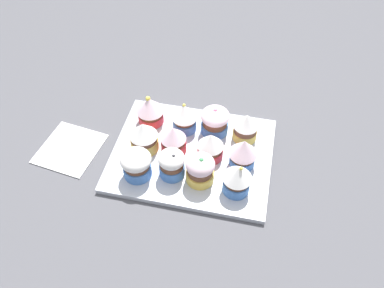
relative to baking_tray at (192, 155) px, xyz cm
name	(u,v)px	position (x,y,z in cm)	size (l,w,h in cm)	color
ground_plane	(192,161)	(0.00, 0.00, -2.10)	(180.00, 180.00, 3.00)	#4C4C51
baking_tray	(192,155)	(0.00, 0.00, 0.00)	(34.38, 27.28, 1.20)	silver
cupcake_0	(246,126)	(-10.55, -6.90, 4.22)	(5.46, 5.46, 7.13)	#EFC651
cupcake_1	(215,121)	(-3.61, -7.45, 3.97)	(6.43, 6.43, 6.83)	#477AC6
cupcake_2	(184,117)	(3.19, -6.79, 4.36)	(5.75, 5.75, 7.46)	#477AC6
cupcake_3	(150,110)	(11.35, -7.47, 4.26)	(6.31, 6.31, 7.37)	#D1333D
cupcake_4	(243,152)	(-10.95, 0.62, 4.41)	(5.97, 5.97, 7.23)	#477AC6
cupcake_5	(210,147)	(-3.98, 0.25, 4.05)	(5.56, 5.56, 6.84)	#D1333D
cupcake_6	(173,139)	(4.05, -0.01, 4.15)	(5.51, 5.51, 7.07)	#D1333D
cupcake_7	(144,136)	(10.42, 0.63, 4.34)	(6.06, 6.06, 7.45)	#EFC651
cupcake_8	(237,178)	(-10.62, 7.48, 4.40)	(5.86, 5.86, 7.53)	#477AC6
cupcake_9	(200,169)	(-3.06, 6.44, 4.03)	(5.94, 5.94, 7.08)	#EFC651
cupcake_10	(172,164)	(2.86, 6.28, 3.95)	(5.44, 5.44, 6.79)	#477AC6
cupcake_11	(136,164)	(9.82, 7.91, 4.04)	(6.37, 6.37, 6.59)	#477AC6
napkin	(70,148)	(27.14, 3.71, -0.30)	(12.52, 13.06, 0.60)	white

